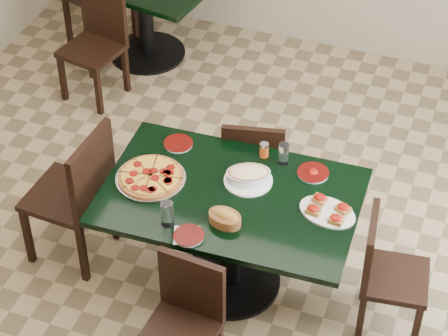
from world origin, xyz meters
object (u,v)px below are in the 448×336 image
(chair_right, at_px, (384,269))
(back_chair_near, at_px, (97,38))
(bread_basket, at_px, (225,218))
(chair_left, at_px, (79,190))
(pepperoni_pizza, at_px, (151,177))
(main_table, at_px, (231,217))
(chair_near, at_px, (185,317))
(lasagna_casserole, at_px, (248,175))
(bruschetta_platter, at_px, (328,210))
(chair_far, at_px, (254,164))
(back_table, at_px, (144,0))

(chair_right, bearing_deg, back_chair_near, 51.52)
(back_chair_near, distance_m, bread_basket, 2.50)
(chair_left, height_order, pepperoni_pizza, chair_left)
(main_table, xyz_separation_m, bread_basket, (0.05, -0.23, 0.22))
(main_table, xyz_separation_m, chair_near, (-0.01, -0.69, -0.12))
(chair_left, distance_m, lasagna_casserole, 1.06)
(lasagna_casserole, xyz_separation_m, bruschetta_platter, (0.50, -0.10, -0.02))
(chair_left, xyz_separation_m, bread_basket, (1.00, -0.14, 0.24))
(chair_left, xyz_separation_m, bruschetta_platter, (1.51, 0.12, 0.22))
(back_chair_near, xyz_separation_m, bruschetta_platter, (2.21, -1.53, 0.28))
(bread_basket, bearing_deg, chair_far, 108.79)
(chair_right, relative_size, back_chair_near, 0.92)
(main_table, relative_size, chair_right, 1.86)
(back_table, height_order, chair_near, chair_near)
(main_table, relative_size, chair_near, 1.85)
(back_chair_near, bearing_deg, chair_near, -42.63)
(chair_far, bearing_deg, lasagna_casserole, 91.61)
(chair_right, height_order, pepperoni_pizza, chair_right)
(chair_right, bearing_deg, chair_far, 51.83)
(chair_far, distance_m, lasagna_casserole, 0.58)
(bread_basket, bearing_deg, main_table, 113.27)
(main_table, relative_size, back_chair_near, 1.70)
(back_chair_near, relative_size, lasagna_casserole, 2.92)
(chair_near, relative_size, pepperoni_pizza, 1.97)
(back_table, bearing_deg, bruschetta_platter, -36.24)
(lasagna_casserole, bearing_deg, chair_left, 168.85)
(main_table, xyz_separation_m, lasagna_casserole, (0.06, 0.14, 0.23))
(chair_right, xyz_separation_m, lasagna_casserole, (-0.86, 0.12, 0.35))
(lasagna_casserole, distance_m, bread_basket, 0.37)
(main_table, height_order, lasagna_casserole, lasagna_casserole)
(back_chair_near, bearing_deg, bread_basket, -35.19)
(back_chair_near, bearing_deg, bruschetta_platter, -23.29)
(main_table, relative_size, pepperoni_pizza, 3.64)
(main_table, distance_m, chair_far, 0.62)
(chair_right, bearing_deg, chair_near, 120.13)
(lasagna_casserole, bearing_deg, chair_far, 80.42)
(back_table, height_order, back_chair_near, back_chair_near)
(bread_basket, bearing_deg, pepperoni_pizza, 171.87)
(chair_left, height_order, back_chair_near, chair_left)
(pepperoni_pizza, bearing_deg, back_chair_near, 126.09)
(chair_far, xyz_separation_m, chair_near, (0.05, -1.30, -0.02))
(chair_near, distance_m, chair_right, 1.17)
(bread_basket, bearing_deg, chair_near, -85.58)
(main_table, bearing_deg, back_table, 123.01)
(main_table, bearing_deg, bread_basket, -80.42)
(chair_far, xyz_separation_m, bruschetta_platter, (0.62, -0.56, 0.31))
(chair_near, distance_m, chair_left, 1.13)
(main_table, distance_m, back_chair_near, 2.29)
(chair_near, bearing_deg, back_table, 122.16)
(back_table, xyz_separation_m, pepperoni_pizza, (1.04, -2.20, 0.24))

